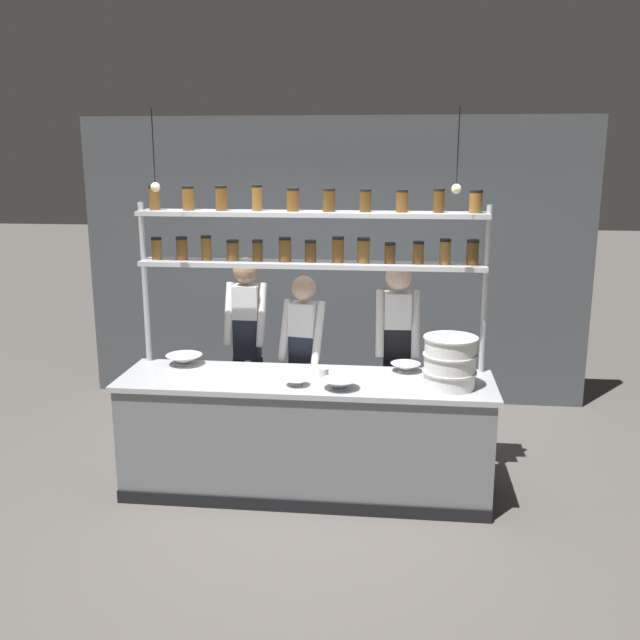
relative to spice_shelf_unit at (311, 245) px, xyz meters
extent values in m
plane|color=#5B5651|center=(0.00, -0.33, -1.89)|extent=(40.00, 40.00, 0.00)
cube|color=#4C5156|center=(0.00, 1.90, -0.42)|extent=(5.25, 0.12, 2.95)
cube|color=gray|center=(0.00, -0.33, -1.45)|extent=(2.79, 0.72, 0.88)
cube|color=#B7BABF|center=(0.00, -0.33, -0.99)|extent=(2.85, 0.76, 0.04)
cube|color=black|center=(0.00, -0.70, -1.84)|extent=(2.79, 0.03, 0.10)
cylinder|color=#B7BABF|center=(-1.35, 0.00, -0.79)|extent=(0.04, 0.04, 2.21)
cylinder|color=#B7BABF|center=(1.34, 0.00, -0.79)|extent=(0.04, 0.04, 2.21)
cube|color=#B7BABF|center=(0.00, 0.00, -0.15)|extent=(2.69, 0.28, 0.04)
cylinder|color=brown|center=(-1.24, 0.00, -0.05)|extent=(0.08, 0.08, 0.16)
cylinder|color=black|center=(-1.24, 0.00, 0.03)|extent=(0.08, 0.08, 0.02)
cylinder|color=brown|center=(-1.03, 0.00, -0.05)|extent=(0.09, 0.09, 0.16)
cylinder|color=black|center=(-1.03, 0.00, 0.04)|extent=(0.09, 0.09, 0.02)
cylinder|color=brown|center=(-0.83, 0.00, -0.04)|extent=(0.08, 0.08, 0.18)
cylinder|color=black|center=(-0.83, 0.00, 0.05)|extent=(0.08, 0.08, 0.02)
cylinder|color=brown|center=(-0.62, 0.00, -0.06)|extent=(0.10, 0.10, 0.14)
cylinder|color=black|center=(-0.62, 0.00, 0.02)|extent=(0.10, 0.10, 0.02)
cylinder|color=#513314|center=(-0.42, 0.00, -0.06)|extent=(0.08, 0.08, 0.15)
cylinder|color=black|center=(-0.42, 0.00, 0.03)|extent=(0.08, 0.08, 0.02)
cylinder|color=brown|center=(-0.20, 0.00, -0.05)|extent=(0.10, 0.10, 0.17)
cylinder|color=black|center=(-0.20, 0.00, 0.05)|extent=(0.10, 0.10, 0.02)
cylinder|color=#513314|center=(-0.01, 0.00, -0.06)|extent=(0.09, 0.09, 0.15)
cylinder|color=black|center=(-0.01, 0.00, 0.03)|extent=(0.09, 0.09, 0.02)
cylinder|color=brown|center=(0.21, 0.00, -0.04)|extent=(0.09, 0.09, 0.18)
cylinder|color=black|center=(0.21, 0.00, 0.06)|extent=(0.09, 0.09, 0.02)
cylinder|color=brown|center=(0.41, 0.00, -0.05)|extent=(0.10, 0.10, 0.17)
cylinder|color=black|center=(0.41, 0.00, 0.05)|extent=(0.10, 0.10, 0.02)
cylinder|color=#513314|center=(0.61, 0.00, -0.06)|extent=(0.08, 0.08, 0.14)
cylinder|color=black|center=(0.61, 0.00, 0.02)|extent=(0.08, 0.08, 0.02)
cylinder|color=brown|center=(0.82, 0.00, -0.06)|extent=(0.08, 0.08, 0.15)
cylinder|color=black|center=(0.82, 0.00, 0.03)|extent=(0.09, 0.09, 0.02)
cylinder|color=brown|center=(1.03, 0.00, -0.05)|extent=(0.08, 0.08, 0.17)
cylinder|color=black|center=(1.03, 0.00, 0.05)|extent=(0.09, 0.09, 0.02)
cylinder|color=#513314|center=(1.23, 0.00, -0.05)|extent=(0.09, 0.09, 0.17)
cylinder|color=black|center=(1.23, 0.00, 0.05)|extent=(0.10, 0.10, 0.02)
cube|color=#B7BABF|center=(0.00, 0.00, 0.24)|extent=(2.69, 0.28, 0.04)
cylinder|color=brown|center=(-1.23, 0.00, 0.34)|extent=(0.08, 0.08, 0.17)
cylinder|color=black|center=(-1.23, 0.00, 0.44)|extent=(0.08, 0.08, 0.02)
cylinder|color=brown|center=(-0.96, 0.00, 0.34)|extent=(0.09, 0.09, 0.17)
cylinder|color=black|center=(-0.96, 0.00, 0.44)|extent=(0.09, 0.09, 0.02)
cylinder|color=brown|center=(-0.70, 0.00, 0.34)|extent=(0.09, 0.09, 0.17)
cylinder|color=black|center=(-0.70, 0.00, 0.44)|extent=(0.09, 0.09, 0.02)
cylinder|color=brown|center=(-0.42, 0.00, 0.35)|extent=(0.08, 0.08, 0.18)
cylinder|color=black|center=(-0.42, 0.00, 0.45)|extent=(0.08, 0.08, 0.02)
cylinder|color=brown|center=(-0.14, 0.00, 0.34)|extent=(0.10, 0.10, 0.16)
cylinder|color=black|center=(-0.14, 0.00, 0.43)|extent=(0.10, 0.10, 0.02)
cylinder|color=#513314|center=(0.14, 0.00, 0.34)|extent=(0.10, 0.10, 0.16)
cylinder|color=black|center=(0.14, 0.00, 0.42)|extent=(0.10, 0.10, 0.02)
cylinder|color=#513314|center=(0.41, 0.00, 0.33)|extent=(0.09, 0.09, 0.15)
cylinder|color=black|center=(0.41, 0.00, 0.42)|extent=(0.09, 0.09, 0.02)
cylinder|color=brown|center=(0.69, 0.00, 0.33)|extent=(0.09, 0.09, 0.15)
cylinder|color=black|center=(0.69, 0.00, 0.42)|extent=(0.09, 0.09, 0.02)
cylinder|color=#513314|center=(0.96, 0.00, 0.34)|extent=(0.08, 0.08, 0.16)
cylinder|color=black|center=(0.96, 0.00, 0.43)|extent=(0.08, 0.08, 0.02)
cylinder|color=brown|center=(1.24, 0.00, 0.33)|extent=(0.10, 0.10, 0.15)
cylinder|color=black|center=(1.24, 0.00, 0.42)|extent=(0.10, 0.10, 0.02)
cylinder|color=black|center=(-0.71, 0.49, -1.48)|extent=(0.11, 0.11, 0.83)
cylinder|color=black|center=(-0.55, 0.49, -1.48)|extent=(0.11, 0.11, 0.83)
cube|color=#232838|center=(-0.63, 0.49, -0.89)|extent=(0.22, 0.17, 0.36)
cube|color=white|center=(-0.63, 0.49, -0.56)|extent=(0.22, 0.18, 0.29)
sphere|color=#A37A5B|center=(-0.63, 0.49, -0.29)|extent=(0.22, 0.22, 0.22)
cylinder|color=white|center=(-0.77, 0.43, -0.66)|extent=(0.07, 0.25, 0.54)
cylinder|color=white|center=(-0.48, 0.43, -0.66)|extent=(0.07, 0.25, 0.54)
cylinder|color=black|center=(-0.17, 0.27, -1.51)|extent=(0.11, 0.11, 0.77)
cylinder|color=black|center=(-0.01, 0.24, -1.51)|extent=(0.11, 0.11, 0.77)
cube|color=#232838|center=(-0.09, 0.25, -0.95)|extent=(0.25, 0.21, 0.34)
cube|color=white|center=(-0.09, 0.25, -0.65)|extent=(0.25, 0.22, 0.27)
sphere|color=tan|center=(-0.09, 0.25, -0.39)|extent=(0.20, 0.20, 0.20)
cylinder|color=white|center=(-0.25, 0.22, -0.74)|extent=(0.12, 0.25, 0.51)
cylinder|color=white|center=(0.04, 0.16, -0.74)|extent=(0.12, 0.25, 0.51)
cylinder|color=black|center=(0.60, 0.29, -1.48)|extent=(0.11, 0.11, 0.83)
cylinder|color=black|center=(0.76, 0.30, -1.48)|extent=(0.11, 0.11, 0.83)
cube|color=black|center=(0.68, 0.30, -0.89)|extent=(0.23, 0.18, 0.36)
cube|color=white|center=(0.68, 0.30, -0.56)|extent=(0.23, 0.19, 0.29)
sphere|color=beige|center=(0.68, 0.30, -0.29)|extent=(0.22, 0.22, 0.22)
cylinder|color=white|center=(0.54, 0.23, -0.66)|extent=(0.08, 0.26, 0.54)
cylinder|color=white|center=(0.83, 0.24, -0.66)|extent=(0.08, 0.26, 0.54)
cylinder|color=white|center=(1.07, -0.41, -0.92)|extent=(0.37, 0.37, 0.11)
cylinder|color=silver|center=(1.07, -0.41, -0.85)|extent=(0.39, 0.39, 0.01)
cylinder|color=white|center=(1.07, -0.41, -0.79)|extent=(0.37, 0.37, 0.11)
cylinder|color=silver|center=(1.07, -0.41, -0.73)|extent=(0.39, 0.39, 0.01)
cylinder|color=white|center=(1.07, -0.41, -0.66)|extent=(0.37, 0.37, 0.11)
cylinder|color=silver|center=(1.07, -0.41, -0.60)|extent=(0.39, 0.39, 0.01)
cylinder|color=silver|center=(0.75, -0.06, -0.97)|extent=(0.11, 0.11, 0.01)
cone|color=silver|center=(0.75, -0.06, -0.94)|extent=(0.24, 0.24, 0.07)
cylinder|color=silver|center=(-0.05, -0.50, -0.97)|extent=(0.08, 0.08, 0.01)
cone|color=silver|center=(-0.05, -0.50, -0.95)|extent=(0.18, 0.18, 0.05)
cylinder|color=#B2B7BC|center=(0.27, -0.54, -0.97)|extent=(0.12, 0.12, 0.01)
cone|color=#B2B7BC|center=(0.27, -0.54, -0.94)|extent=(0.27, 0.27, 0.07)
cylinder|color=silver|center=(-1.03, -0.08, -0.97)|extent=(0.13, 0.13, 0.01)
cone|color=silver|center=(-1.03, -0.08, -0.93)|extent=(0.29, 0.29, 0.08)
cylinder|color=silver|center=(0.14, -0.38, -0.92)|extent=(0.07, 0.07, 0.10)
cylinder|color=black|center=(-1.10, -0.33, 0.73)|extent=(0.01, 0.01, 0.56)
sphere|color=#F9E5B2|center=(-1.10, -0.33, 0.45)|extent=(0.07, 0.07, 0.07)
cylinder|color=black|center=(1.06, -0.33, 0.73)|extent=(0.01, 0.01, 0.56)
sphere|color=#F9E5B2|center=(1.06, -0.33, 0.45)|extent=(0.07, 0.07, 0.07)
camera|label=1|loc=(0.68, -5.44, 0.70)|focal=40.00mm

